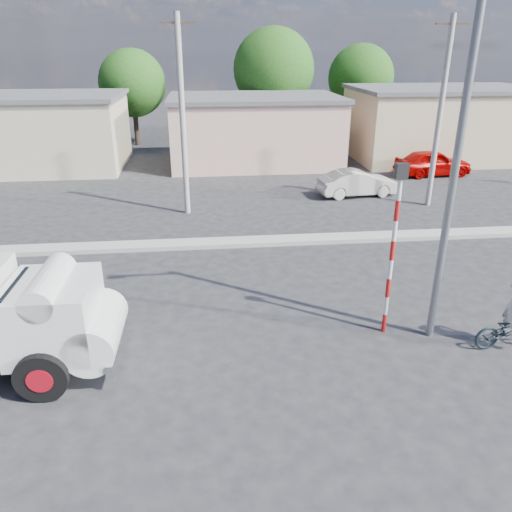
{
  "coord_description": "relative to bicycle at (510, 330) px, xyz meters",
  "views": [
    {
      "loc": [
        -1.25,
        -9.17,
        6.78
      ],
      "look_at": [
        0.14,
        3.74,
        1.3
      ],
      "focal_mm": 35.0,
      "sensor_mm": 36.0,
      "label": 1
    }
  ],
  "objects": [
    {
      "name": "traffic_pole",
      "position": [
        -2.75,
        1.02,
        2.12
      ],
      "size": [
        0.28,
        0.18,
        4.36
      ],
      "color": "red",
      "rests_on": "ground"
    },
    {
      "name": "utility_poles",
      "position": [
        -2.7,
        11.52,
        3.59
      ],
      "size": [
        35.4,
        0.24,
        8.0
      ],
      "color": "#99968E",
      "rests_on": "ground"
    },
    {
      "name": "streetlight",
      "position": [
        -1.82,
        0.72,
        4.49
      ],
      "size": [
        2.34,
        0.22,
        9.0
      ],
      "color": "slate",
      "rests_on": "ground"
    },
    {
      "name": "median",
      "position": [
        -5.95,
        7.52,
        -0.39
      ],
      "size": [
        40.0,
        0.8,
        0.16
      ],
      "primitive_type": "cube",
      "color": "#99968E",
      "rests_on": "ground"
    },
    {
      "name": "bicycle",
      "position": [
        0.0,
        0.0,
        0.0
      ],
      "size": [
        1.84,
        0.73,
        0.95
      ],
      "primitive_type": "imported",
      "rotation": [
        0.0,
        0.0,
        1.63
      ],
      "color": "black",
      "rests_on": "ground"
    },
    {
      "name": "car_cream",
      "position": [
        0.23,
        13.4,
        0.15
      ],
      "size": [
        3.95,
        1.79,
        1.26
      ],
      "primitive_type": "imported",
      "rotation": [
        0.0,
        0.0,
        1.7
      ],
      "color": "beige",
      "rests_on": "ground"
    },
    {
      "name": "car_red",
      "position": [
        5.67,
        16.99,
        0.24
      ],
      "size": [
        4.33,
        2.0,
        1.44
      ],
      "primitive_type": "imported",
      "rotation": [
        0.0,
        0.0,
        1.64
      ],
      "color": "#AA0100",
      "rests_on": "ground"
    },
    {
      "name": "ground_plane",
      "position": [
        -5.95,
        -0.48,
        -0.47
      ],
      "size": [
        120.0,
        120.0,
        0.0
      ],
      "primitive_type": "plane",
      "color": "#252527",
      "rests_on": "ground"
    },
    {
      "name": "building_row",
      "position": [
        -4.86,
        21.52,
        1.66
      ],
      "size": [
        37.8,
        7.3,
        4.44
      ],
      "color": "#C2B992",
      "rests_on": "ground"
    },
    {
      "name": "tree_row",
      "position": [
        -8.22,
        28.14,
        4.35
      ],
      "size": [
        34.13,
        7.32,
        8.1
      ],
      "color": "#38281E",
      "rests_on": "ground"
    }
  ]
}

